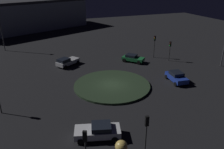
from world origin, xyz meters
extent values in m
plane|color=black|center=(0.00, 0.00, 0.00)|extent=(116.20, 116.20, 0.00)
cylinder|color=#263823|center=(0.00, 0.00, 0.14)|extent=(10.83, 10.83, 0.27)
cube|color=white|center=(-5.45, -10.00, 0.65)|extent=(4.71, 3.00, 0.67)
cube|color=black|center=(-5.10, -10.11, 1.22)|extent=(2.23, 2.07, 0.48)
cylinder|color=black|center=(-7.22, -10.43, 0.32)|extent=(0.67, 0.39, 0.63)
cylinder|color=black|center=(-6.70, -8.68, 0.32)|extent=(0.67, 0.39, 0.63)
cylinder|color=black|center=(-4.20, -11.33, 0.32)|extent=(0.67, 0.39, 0.63)
cylinder|color=black|center=(-3.68, -9.57, 0.32)|extent=(0.67, 0.39, 0.63)
cube|color=#1E38A5|center=(9.46, -2.12, 0.66)|extent=(2.23, 3.99, 0.69)
cube|color=black|center=(9.47, -1.97, 1.26)|extent=(1.81, 2.02, 0.51)
cylinder|color=black|center=(10.22, -3.58, 0.31)|extent=(0.29, 0.65, 0.63)
cylinder|color=black|center=(8.40, -3.39, 0.31)|extent=(0.29, 0.65, 0.63)
cylinder|color=black|center=(10.52, -0.85, 0.31)|extent=(0.29, 0.65, 0.63)
cylinder|color=black|center=(8.69, -0.66, 0.31)|extent=(0.29, 0.65, 0.63)
cube|color=silver|center=(-4.16, 10.59, 0.66)|extent=(4.47, 3.77, 0.66)
cube|color=black|center=(-4.96, 10.07, 1.25)|extent=(2.43, 2.34, 0.53)
cylinder|color=black|center=(-3.38, 12.16, 0.33)|extent=(0.67, 0.54, 0.66)
cylinder|color=black|center=(-2.41, 10.67, 0.33)|extent=(0.67, 0.54, 0.66)
cylinder|color=black|center=(-5.90, 10.51, 0.33)|extent=(0.67, 0.54, 0.66)
cylinder|color=black|center=(-4.93, 9.03, 0.33)|extent=(0.67, 0.54, 0.66)
cube|color=#1E7238|center=(7.33, 7.97, 0.63)|extent=(3.91, 4.09, 0.57)
cube|color=black|center=(7.08, 8.26, 1.15)|extent=(2.39, 2.41, 0.46)
cylinder|color=black|center=(8.92, 7.49, 0.35)|extent=(0.63, 0.67, 0.70)
cylinder|color=black|center=(7.62, 6.33, 0.35)|extent=(0.63, 0.67, 0.70)
cylinder|color=black|center=(7.05, 9.60, 0.35)|extent=(0.63, 0.67, 0.70)
cylinder|color=black|center=(5.74, 8.44, 0.35)|extent=(0.63, 0.67, 0.70)
cylinder|color=#2D2D2D|center=(12.20, 8.83, 1.69)|extent=(0.12, 0.12, 3.38)
cube|color=black|center=(12.20, 8.83, 3.83)|extent=(0.35, 0.37, 0.90)
sphere|color=#3F0C0C|center=(12.08, 8.74, 4.10)|extent=(0.20, 0.20, 0.20)
sphere|color=yellow|center=(12.08, 8.74, 3.83)|extent=(0.20, 0.20, 0.20)
sphere|color=#0F3819|center=(12.08, 8.74, 3.56)|extent=(0.20, 0.20, 0.20)
cylinder|color=#2D2D2D|center=(-2.47, -13.90, 1.59)|extent=(0.12, 0.12, 3.19)
cube|color=black|center=(-2.47, -13.90, 3.64)|extent=(0.33, 0.27, 0.90)
sphere|color=#3F0C0C|center=(-2.45, -13.75, 3.91)|extent=(0.20, 0.20, 0.20)
sphere|color=yellow|center=(-2.45, -13.75, 3.64)|extent=(0.20, 0.20, 0.20)
sphere|color=#0F3819|center=(-2.45, -13.75, 3.37)|extent=(0.20, 0.20, 0.20)
cube|color=black|center=(-7.62, -13.92, 3.65)|extent=(0.37, 0.34, 0.90)
sphere|color=#3F0C0C|center=(-7.55, -13.80, 3.92)|extent=(0.20, 0.20, 0.20)
sphere|color=#4C380F|center=(-7.55, -13.80, 3.65)|extent=(0.20, 0.20, 0.20)
sphere|color=#1EE53F|center=(-7.55, -13.80, 3.38)|extent=(0.20, 0.20, 0.20)
cylinder|color=#2D2D2D|center=(13.78, 6.05, 1.41)|extent=(0.12, 0.12, 2.81)
cube|color=black|center=(13.78, 6.05, 3.26)|extent=(0.32, 0.36, 0.90)
sphere|color=#3F0C0C|center=(13.64, 5.99, 3.53)|extent=(0.20, 0.20, 0.20)
sphere|color=#4C380F|center=(13.64, 5.99, 3.26)|extent=(0.20, 0.20, 0.20)
sphere|color=#1EE53F|center=(13.64, 5.99, 2.99)|extent=(0.20, 0.20, 0.20)
cylinder|color=#4C4C51|center=(-14.90, 24.33, 4.67)|extent=(0.18, 0.18, 9.34)
sphere|color=#F9D166|center=(-7.42, -19.86, 7.44)|extent=(0.56, 0.56, 0.56)
cube|color=#8C939E|center=(-9.01, 45.72, 3.90)|extent=(36.14, 24.39, 7.80)
cube|color=#333338|center=(-9.01, 45.72, 8.15)|extent=(36.14, 24.39, 0.70)
camera|label=1|loc=(-10.65, -26.94, 14.17)|focal=36.11mm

